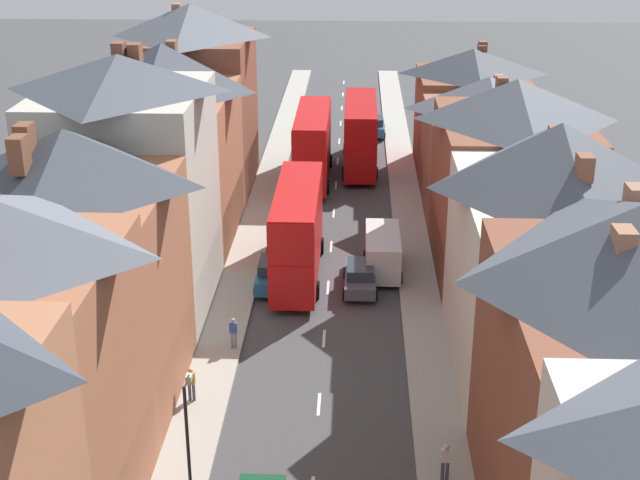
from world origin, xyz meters
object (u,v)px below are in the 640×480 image
object	(u,v)px
double_decker_bus_lead	(313,144)
car_parked_right_a	(375,126)
pedestrian_mid_right	(191,383)
pedestrian_far_left	(233,332)
street_lamp	(188,440)
car_near_blue	(273,273)
car_parked_left_a	(360,276)
double_decker_bus_mid_street	(297,230)
double_decker_bus_far_approaching	(360,133)
delivery_van	(383,251)
pedestrian_mid_left	(446,460)

from	to	relation	value
double_decker_bus_lead	car_parked_right_a	size ratio (longest dim) A/B	2.55
car_parked_right_a	pedestrian_mid_right	size ratio (longest dim) A/B	2.63
pedestrian_far_left	street_lamp	world-z (taller)	street_lamp
car_near_blue	car_parked_right_a	bearing A→B (deg)	79.02
car_near_blue	car_parked_left_a	bearing A→B (deg)	-2.00
double_decker_bus_mid_street	car_parked_right_a	bearing A→B (deg)	80.82
car_parked_left_a	pedestrian_mid_right	bearing A→B (deg)	-121.57
double_decker_bus_lead	street_lamp	distance (m)	38.78
double_decker_bus_lead	car_near_blue	size ratio (longest dim) A/B	2.46
double_decker_bus_far_approaching	car_parked_left_a	distance (m)	22.62
delivery_van	pedestrian_far_left	xyz separation A→B (m)	(-7.46, -9.56, -0.30)
double_decker_bus_lead	car_near_blue	bearing A→B (deg)	-93.86
double_decker_bus_mid_street	car_parked_left_a	world-z (taller)	double_decker_bus_mid_street
double_decker_bus_mid_street	double_decker_bus_lead	bearing A→B (deg)	90.00
car_near_blue	delivery_van	world-z (taller)	delivery_van
double_decker_bus_lead	pedestrian_far_left	size ratio (longest dim) A/B	6.71
pedestrian_mid_left	delivery_van	bearing A→B (deg)	95.66
double_decker_bus_lead	pedestrian_far_left	bearing A→B (deg)	-95.49
car_parked_left_a	pedestrian_mid_left	bearing A→B (deg)	-79.34
street_lamp	car_near_blue	bearing A→B (deg)	86.64
car_parked_left_a	street_lamp	size ratio (longest dim) A/B	0.83
car_near_blue	pedestrian_mid_right	xyz separation A→B (m)	(-2.48, -12.18, 0.19)
double_decker_bus_mid_street	car_near_blue	world-z (taller)	double_decker_bus_mid_street
double_decker_bus_mid_street	pedestrian_far_left	size ratio (longest dim) A/B	6.71
car_parked_right_a	pedestrian_mid_right	distance (m)	44.98
pedestrian_far_left	double_decker_bus_mid_street	bearing A→B (deg)	74.19
street_lamp	car_parked_right_a	bearing A→B (deg)	81.88
delivery_van	double_decker_bus_mid_street	bearing A→B (deg)	-173.55
street_lamp	car_parked_left_a	bearing A→B (deg)	72.69
car_parked_left_a	car_parked_right_a	size ratio (longest dim) A/B	1.07
delivery_van	pedestrian_mid_right	world-z (taller)	delivery_van
car_parked_left_a	pedestrian_far_left	size ratio (longest dim) A/B	2.82
car_parked_left_a	delivery_van	world-z (taller)	delivery_van
pedestrian_mid_right	street_lamp	xyz separation A→B (m)	(1.33, -7.40, 2.21)
double_decker_bus_mid_street	pedestrian_far_left	xyz separation A→B (m)	(-2.55, -9.01, -1.78)
pedestrian_far_left	double_decker_bus_lead	bearing A→B (deg)	84.51
car_near_blue	double_decker_bus_far_approaching	bearing A→B (deg)	77.66
double_decker_bus_lead	car_near_blue	distance (m)	19.27
double_decker_bus_mid_street	car_parked_left_a	xyz separation A→B (m)	(3.61, -1.76, -2.01)
car_near_blue	delivery_van	distance (m)	6.58
double_decker_bus_lead	double_decker_bus_far_approaching	xyz separation A→B (m)	(3.60, 3.23, 0.00)
car_parked_right_a	pedestrian_mid_left	bearing A→B (deg)	-87.76
double_decker_bus_mid_street	pedestrian_mid_left	size ratio (longest dim) A/B	6.71
car_near_blue	pedestrian_mid_right	bearing A→B (deg)	-101.52
double_decker_bus_lead	delivery_van	size ratio (longest dim) A/B	2.08
car_near_blue	pedestrian_mid_left	world-z (taller)	pedestrian_mid_left
car_parked_right_a	pedestrian_mid_right	world-z (taller)	pedestrian_mid_right
double_decker_bus_lead	pedestrian_mid_left	size ratio (longest dim) A/B	6.71
car_near_blue	double_decker_bus_lead	bearing A→B (deg)	86.14
car_near_blue	delivery_van	bearing A→B (deg)	19.03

